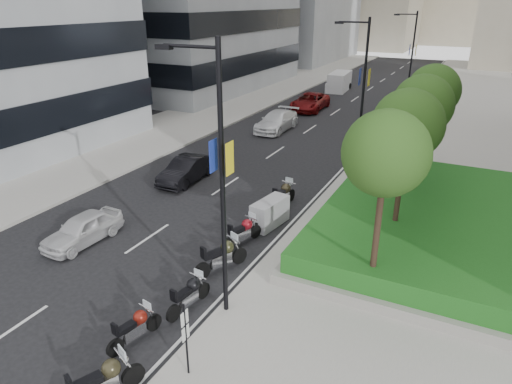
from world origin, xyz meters
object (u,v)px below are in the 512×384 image
Objects in this scene: car_b at (187,170)px; car_c at (277,121)px; lamp_post_0 at (218,173)px; parking_sign at (186,336)px; motorcycle_3 at (222,256)px; car_d at (310,102)px; lamp_post_2 at (410,56)px; motorcycle_4 at (243,232)px; car_a at (83,229)px; lamp_post_1 at (361,86)px; motorcycle_1 at (135,327)px; delivery_van at (339,82)px; motorcycle_5 at (270,213)px; motorcycle_0 at (103,381)px; motorcycle_6 at (283,195)px; motorcycle_2 at (189,294)px.

car_c reaches higher than car_b.
lamp_post_0 is 3.60× the size of parking_sign.
car_d is (-6.87, 28.51, 0.15)m from motorcycle_3.
lamp_post_2 is 30.88m from motorcycle_4.
motorcycle_3 is 0.53× the size of car_b.
car_c is (-0.07, 20.96, 0.12)m from car_a.
motorcycle_4 is (-1.55, -12.52, -4.47)m from lamp_post_1.
lamp_post_0 is 35.00m from lamp_post_2.
lamp_post_1 is 20.09m from motorcycle_1.
car_a is (-7.92, -15.52, -4.42)m from lamp_post_1.
car_d is at bearing 104.89° from lamp_post_0.
delivery_van is at bearing 101.70° from lamp_post_0.
delivery_van is at bearing 109.23° from lamp_post_1.
lamp_post_2 is at bearing 70.30° from car_b.
lamp_post_1 is 11.36m from motorcycle_5.
delivery_van reaches higher than motorcycle_1.
lamp_post_2 is 4.04× the size of motorcycle_0.
motorcycle_1 is 44.89m from delivery_van.
car_b is at bearing 66.28° from motorcycle_3.
lamp_post_0 is 1.56× the size of car_d.
lamp_post_2 reaches higher than motorcycle_3.
motorcycle_0 is 11.27m from motorcycle_5.
delivery_van is (-7.03, 44.33, 0.44)m from motorcycle_1.
car_d reaches higher than car_a.
lamp_post_2 reaches higher than car_d.
car_c is (-8.00, 22.44, -4.30)m from lamp_post_0.
car_c is at bearing 39.16° from motorcycle_0.
car_a is at bearing -91.13° from car_b.
lamp_post_1 is 15.47m from motorcycle_3.
lamp_post_2 reaches higher than motorcycle_1.
motorcycle_1 is at bearing -92.49° from lamp_post_2.
lamp_post_1 is 20.33m from parking_sign.
car_c is 0.92× the size of car_d.
delivery_van reaches higher than motorcycle_3.
motorcycle_5 is 0.94× the size of motorcycle_6.
motorcycle_5 and car_a have the same top height.
motorcycle_5 is at bearing -92.55° from lamp_post_2.
car_d is (-6.54, 33.24, 0.26)m from motorcycle_1.
delivery_van is (-7.36, 39.60, 0.33)m from motorcycle_3.
lamp_post_0 is 1.00× the size of lamp_post_2.
lamp_post_0 is 4.64m from motorcycle_2.
car_d reaches higher than motorcycle_1.
lamp_post_0 is at bearing -144.06° from motorcycle_4.
car_b is (-8.71, 12.64, -0.74)m from parking_sign.
lamp_post_1 is 11.75m from car_b.
car_d is (-0.25, 29.26, 0.16)m from car_a.
car_c is at bearing -90.77° from car_d.
motorcycle_0 is (-0.88, -21.65, -4.43)m from lamp_post_1.
lamp_post_1 is at bearing 90.00° from lamp_post_0.
car_a is (-6.66, -5.13, 0.00)m from motorcycle_5.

